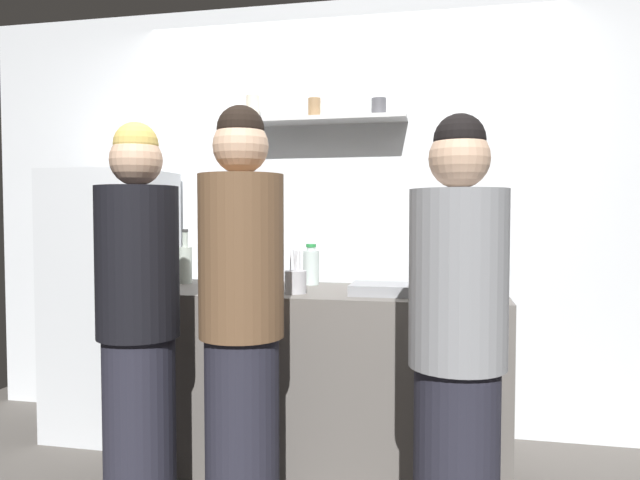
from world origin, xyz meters
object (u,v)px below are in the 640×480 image
at_px(wine_bottle_amber_glass, 450,267).
at_px(wine_bottle_dark_glass, 451,271).
at_px(utensil_holder, 295,282).
at_px(person_brown_jacket, 242,325).
at_px(wine_bottle_pale_glass, 185,263).
at_px(refrigerator, 113,302).
at_px(baking_pan, 387,289).
at_px(person_blonde, 138,327).
at_px(person_grey_hoodie, 457,355).
at_px(water_bottle_plastic, 311,266).

height_order(wine_bottle_amber_glass, wine_bottle_dark_glass, wine_bottle_dark_glass).
relative_size(utensil_holder, wine_bottle_amber_glass, 0.70).
xyz_separation_m(utensil_holder, person_brown_jacket, (-0.10, -0.48, -0.12)).
bearing_deg(wine_bottle_pale_glass, wine_bottle_dark_glass, -9.74).
xyz_separation_m(refrigerator, wine_bottle_amber_glass, (1.98, -0.20, 0.27)).
xyz_separation_m(baking_pan, person_blonde, (-0.99, -0.53, -0.12)).
bearing_deg(person_blonde, wine_bottle_pale_glass, 120.95).
distance_m(baking_pan, wine_bottle_dark_glass, 0.31).
bearing_deg(person_brown_jacket, person_blonde, -109.55).
bearing_deg(person_grey_hoodie, baking_pan, 79.39).
relative_size(wine_bottle_pale_glass, person_brown_jacket, 0.17).
bearing_deg(wine_bottle_amber_glass, wine_bottle_pale_glass, -179.94).
relative_size(wine_bottle_dark_glass, person_grey_hoodie, 0.20).
xyz_separation_m(utensil_holder, wine_bottle_pale_glass, (-0.69, 0.27, 0.05)).
bearing_deg(wine_bottle_amber_glass, wine_bottle_dark_glass, -89.92).
xyz_separation_m(utensil_holder, wine_bottle_amber_glass, (0.72, 0.27, 0.06)).
relative_size(refrigerator, wine_bottle_pale_glass, 5.28).
xyz_separation_m(wine_bottle_pale_glass, water_bottle_plastic, (0.69, 0.08, -0.01)).
distance_m(person_grey_hoodie, person_brown_jacket, 0.85).
bearing_deg(wine_bottle_pale_glass, person_blonde, -79.81).
relative_size(refrigerator, utensil_holder, 7.20).
height_order(refrigerator, wine_bottle_dark_glass, refrigerator).
xyz_separation_m(wine_bottle_pale_glass, person_grey_hoodie, (1.43, -0.88, -0.23)).
xyz_separation_m(baking_pan, person_grey_hoodie, (0.31, -0.67, -0.14)).
distance_m(refrigerator, utensil_holder, 1.36).
bearing_deg(wine_bottle_dark_glass, person_brown_jacket, -148.23).
height_order(utensil_holder, person_brown_jacket, person_brown_jacket).
bearing_deg(person_grey_hoodie, wine_bottle_amber_glass, 55.74).
bearing_deg(water_bottle_plastic, utensil_holder, -89.41).
height_order(wine_bottle_dark_glass, person_blonde, person_blonde).
distance_m(person_blonde, person_brown_jacket, 0.46).
relative_size(baking_pan, person_brown_jacket, 0.20).
distance_m(utensil_holder, person_blonde, 0.75).
bearing_deg(utensil_holder, wine_bottle_pale_glass, 158.76).
distance_m(utensil_holder, wine_bottle_pale_glass, 0.74).
bearing_deg(person_grey_hoodie, wine_bottle_pale_glass, 112.93).
xyz_separation_m(baking_pan, person_brown_jacket, (-0.53, -0.54, -0.09)).
height_order(refrigerator, wine_bottle_amber_glass, refrigerator).
height_order(wine_bottle_pale_glass, person_blonde, person_blonde).
xyz_separation_m(wine_bottle_amber_glass, person_grey_hoodie, (0.02, -0.89, -0.23)).
xyz_separation_m(refrigerator, person_grey_hoodie, (2.00, -1.08, 0.03)).
height_order(refrigerator, water_bottle_plastic, refrigerator).
relative_size(refrigerator, wine_bottle_amber_glass, 5.06).
xyz_separation_m(wine_bottle_pale_glass, person_blonde, (0.13, -0.74, -0.20)).
bearing_deg(person_grey_hoodie, wine_bottle_dark_glass, 56.14).
height_order(wine_bottle_amber_glass, wine_bottle_pale_glass, wine_bottle_amber_glass).
relative_size(baking_pan, person_blonde, 0.20).
relative_size(person_grey_hoodie, person_brown_jacket, 0.95).
relative_size(utensil_holder, person_brown_jacket, 0.13).
height_order(wine_bottle_amber_glass, person_grey_hoodie, person_grey_hoodie).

